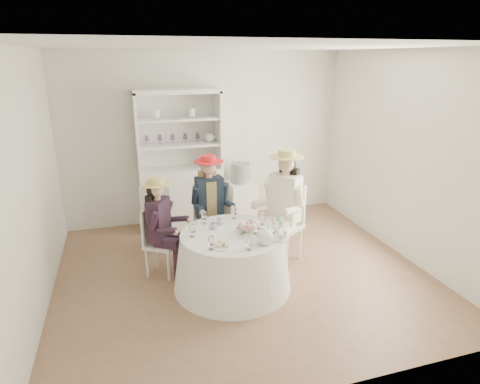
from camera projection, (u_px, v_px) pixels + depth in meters
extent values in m
plane|color=brown|center=(242.00, 273.00, 5.08)|extent=(4.50, 4.50, 0.00)
plane|color=white|center=(243.00, 46.00, 4.21)|extent=(4.50, 4.50, 0.00)
plane|color=silver|center=(206.00, 138.00, 6.46)|extent=(4.50, 0.00, 4.50)
plane|color=silver|center=(326.00, 243.00, 2.83)|extent=(4.50, 0.00, 4.50)
plane|color=silver|center=(29.00, 187.00, 4.03)|extent=(0.00, 4.50, 4.50)
plane|color=silver|center=(406.00, 157.00, 5.26)|extent=(0.00, 4.50, 4.50)
cone|color=white|center=(232.00, 261.00, 4.69)|extent=(1.39, 1.39, 0.66)
cylinder|color=white|center=(232.00, 234.00, 4.58)|extent=(1.19, 1.19, 0.02)
cube|color=silver|center=(182.00, 197.00, 6.38)|extent=(1.36, 0.82, 0.96)
cube|color=silver|center=(177.00, 129.00, 6.24)|extent=(1.23, 0.40, 1.17)
cube|color=silver|center=(177.00, 91.00, 5.86)|extent=(1.36, 0.82, 0.06)
cube|color=silver|center=(137.00, 133.00, 5.87)|extent=(0.18, 0.47, 1.17)
cube|color=silver|center=(218.00, 129.00, 6.21)|extent=(0.18, 0.47, 1.17)
cube|color=silver|center=(179.00, 145.00, 6.11)|extent=(1.26, 0.74, 0.03)
cube|color=silver|center=(178.00, 119.00, 5.98)|extent=(1.26, 0.74, 0.03)
sphere|color=white|center=(210.00, 137.00, 6.21)|extent=(0.15, 0.15, 0.15)
cube|color=silver|center=(240.00, 201.00, 6.61)|extent=(0.48, 0.48, 0.67)
cylinder|color=black|center=(240.00, 173.00, 6.45)|extent=(0.39, 0.39, 0.31)
cube|color=silver|center=(162.00, 244.00, 4.94)|extent=(0.49, 0.49, 0.04)
cylinder|color=silver|center=(168.00, 266.00, 4.84)|extent=(0.03, 0.03, 0.39)
cylinder|color=silver|center=(178.00, 255.00, 5.10)|extent=(0.03, 0.03, 0.39)
cylinder|color=silver|center=(147.00, 263.00, 4.91)|extent=(0.03, 0.03, 0.39)
cylinder|color=silver|center=(157.00, 253.00, 5.18)|extent=(0.03, 0.03, 0.39)
cube|color=silver|center=(148.00, 225.00, 4.91)|extent=(0.20, 0.30, 0.45)
cube|color=black|center=(159.00, 219.00, 4.84)|extent=(0.32, 0.37, 0.52)
cube|color=black|center=(167.00, 243.00, 4.82)|extent=(0.32, 0.26, 0.11)
cylinder|color=black|center=(177.00, 264.00, 4.88)|extent=(0.09, 0.09, 0.41)
cylinder|color=black|center=(154.00, 221.00, 4.65)|extent=(0.17, 0.15, 0.25)
cube|color=black|center=(172.00, 237.00, 4.97)|extent=(0.32, 0.26, 0.11)
cylinder|color=black|center=(182.00, 258.00, 5.02)|extent=(0.09, 0.09, 0.41)
cylinder|color=black|center=(168.00, 210.00, 4.98)|extent=(0.17, 0.15, 0.25)
cylinder|color=#D8A889|center=(157.00, 198.00, 4.75)|extent=(0.08, 0.08, 0.07)
sphere|color=#D8A889|center=(157.00, 190.00, 4.72)|extent=(0.17, 0.17, 0.17)
sphere|color=black|center=(154.00, 191.00, 4.74)|extent=(0.17, 0.17, 0.17)
cube|color=black|center=(152.00, 207.00, 4.81)|extent=(0.17, 0.22, 0.34)
cylinder|color=tan|center=(156.00, 184.00, 4.70)|extent=(0.36, 0.36, 0.01)
cylinder|color=tan|center=(156.00, 181.00, 4.69)|extent=(0.18, 0.18, 0.07)
cube|color=silver|center=(210.00, 223.00, 5.48)|extent=(0.42, 0.42, 0.04)
cylinder|color=silver|center=(203.00, 244.00, 5.36)|extent=(0.04, 0.04, 0.43)
cylinder|color=silver|center=(225.00, 241.00, 5.47)|extent=(0.04, 0.04, 0.43)
cylinder|color=silver|center=(197.00, 235.00, 5.63)|extent=(0.04, 0.04, 0.43)
cylinder|color=silver|center=(218.00, 232.00, 5.74)|extent=(0.04, 0.04, 0.43)
cube|color=silver|center=(206.00, 201.00, 5.55)|extent=(0.37, 0.06, 0.49)
cube|color=#192432|center=(209.00, 198.00, 5.38)|extent=(0.37, 0.23, 0.57)
cube|color=tan|center=(209.00, 198.00, 5.38)|extent=(0.16, 0.23, 0.49)
cube|color=#192432|center=(207.00, 222.00, 5.32)|extent=(0.16, 0.34, 0.12)
cylinder|color=#192432|center=(210.00, 246.00, 5.29)|extent=(0.10, 0.10, 0.45)
cylinder|color=#192432|center=(195.00, 195.00, 5.25)|extent=(0.10, 0.18, 0.27)
cube|color=#192432|center=(219.00, 220.00, 5.38)|extent=(0.16, 0.34, 0.12)
cylinder|color=#192432|center=(223.00, 244.00, 5.35)|extent=(0.10, 0.10, 0.45)
cylinder|color=#192432|center=(225.00, 192.00, 5.40)|extent=(0.10, 0.18, 0.27)
cylinder|color=#D8A889|center=(209.00, 176.00, 5.28)|extent=(0.09, 0.09, 0.08)
sphere|color=#D8A889|center=(209.00, 168.00, 5.25)|extent=(0.19, 0.19, 0.19)
sphere|color=tan|center=(208.00, 168.00, 5.29)|extent=(0.19, 0.19, 0.19)
cube|color=tan|center=(207.00, 184.00, 5.40)|extent=(0.24, 0.10, 0.37)
cylinder|color=red|center=(208.00, 161.00, 5.22)|extent=(0.39, 0.39, 0.01)
cylinder|color=red|center=(208.00, 158.00, 5.21)|extent=(0.20, 0.20, 0.08)
cube|color=silver|center=(283.00, 227.00, 5.26)|extent=(0.60, 0.60, 0.04)
cylinder|color=silver|center=(265.00, 245.00, 5.31)|extent=(0.04, 0.04, 0.47)
cylinder|color=silver|center=(287.00, 252.00, 5.11)|extent=(0.04, 0.04, 0.47)
cylinder|color=silver|center=(278.00, 236.00, 5.56)|extent=(0.04, 0.04, 0.47)
cylinder|color=silver|center=(300.00, 243.00, 5.37)|extent=(0.04, 0.04, 0.47)
cube|color=silver|center=(291.00, 202.00, 5.31)|extent=(0.26, 0.35, 0.53)
cube|color=white|center=(285.00, 198.00, 5.15)|extent=(0.40, 0.44, 0.62)
cube|color=white|center=(272.00, 222.00, 5.19)|extent=(0.38, 0.32, 0.13)
cylinder|color=white|center=(265.00, 248.00, 5.18)|extent=(0.11, 0.11, 0.49)
cylinder|color=white|center=(269.00, 190.00, 5.22)|extent=(0.21, 0.19, 0.29)
cube|color=white|center=(284.00, 226.00, 5.08)|extent=(0.38, 0.32, 0.13)
cylinder|color=white|center=(277.00, 253.00, 5.07)|extent=(0.11, 0.11, 0.49)
cylinder|color=white|center=(299.00, 197.00, 4.96)|extent=(0.21, 0.19, 0.29)
cylinder|color=#D8A889|center=(286.00, 173.00, 5.04)|extent=(0.10, 0.10, 0.09)
sphere|color=#D8A889|center=(286.00, 164.00, 5.00)|extent=(0.20, 0.20, 0.20)
sphere|color=black|center=(288.00, 165.00, 5.04)|extent=(0.20, 0.20, 0.20)
cube|color=black|center=(289.00, 183.00, 5.15)|extent=(0.22, 0.26, 0.41)
cylinder|color=tan|center=(287.00, 157.00, 4.97)|extent=(0.43, 0.43, 0.01)
cylinder|color=tan|center=(287.00, 153.00, 4.96)|extent=(0.21, 0.21, 0.09)
cube|color=silver|center=(157.00, 219.00, 5.58)|extent=(0.46, 0.46, 0.04)
cylinder|color=silver|center=(170.00, 229.00, 5.83)|extent=(0.04, 0.04, 0.45)
cylinder|color=silver|center=(147.00, 230.00, 5.78)|extent=(0.04, 0.04, 0.45)
cylinder|color=silver|center=(170.00, 238.00, 5.52)|extent=(0.04, 0.04, 0.45)
cylinder|color=silver|center=(146.00, 240.00, 5.47)|extent=(0.04, 0.04, 0.45)
cube|color=silver|center=(155.00, 204.00, 5.32)|extent=(0.39, 0.08, 0.51)
imported|color=white|center=(213.00, 226.00, 4.69)|extent=(0.10, 0.10, 0.06)
imported|color=white|center=(219.00, 222.00, 4.81)|extent=(0.09, 0.09, 0.07)
imported|color=white|center=(250.00, 224.00, 4.75)|extent=(0.10, 0.10, 0.06)
imported|color=white|center=(248.00, 229.00, 4.64)|extent=(0.22, 0.22, 0.05)
sphere|color=pink|center=(255.00, 226.00, 4.54)|extent=(0.08, 0.08, 0.08)
sphere|color=white|center=(252.00, 224.00, 4.58)|extent=(0.08, 0.08, 0.08)
sphere|color=pink|center=(249.00, 224.00, 4.59)|extent=(0.08, 0.08, 0.08)
sphere|color=white|center=(245.00, 225.00, 4.57)|extent=(0.08, 0.08, 0.08)
sphere|color=pink|center=(243.00, 226.00, 4.53)|extent=(0.08, 0.08, 0.08)
sphere|color=white|center=(245.00, 228.00, 4.49)|extent=(0.08, 0.08, 0.08)
sphere|color=pink|center=(248.00, 229.00, 4.46)|extent=(0.08, 0.08, 0.08)
sphere|color=white|center=(252.00, 228.00, 4.47)|extent=(0.08, 0.08, 0.08)
sphere|color=pink|center=(255.00, 227.00, 4.50)|extent=(0.08, 0.08, 0.08)
sphere|color=white|center=(265.00, 237.00, 4.30)|extent=(0.18, 0.18, 0.18)
cylinder|color=white|center=(274.00, 235.00, 4.33)|extent=(0.11, 0.03, 0.09)
cylinder|color=white|center=(265.00, 229.00, 4.27)|extent=(0.04, 0.04, 0.02)
cylinder|color=white|center=(223.00, 246.00, 4.27)|extent=(0.27, 0.27, 0.01)
cube|color=beige|center=(219.00, 245.00, 4.23)|extent=(0.06, 0.04, 0.03)
cube|color=beige|center=(223.00, 243.00, 4.26)|extent=(0.07, 0.06, 0.03)
cube|color=beige|center=(228.00, 242.00, 4.29)|extent=(0.07, 0.07, 0.03)
cube|color=beige|center=(221.00, 241.00, 4.29)|extent=(0.07, 0.07, 0.03)
cube|color=beige|center=(227.00, 245.00, 4.23)|extent=(0.07, 0.07, 0.03)
cylinder|color=white|center=(278.00, 238.00, 4.46)|extent=(0.25, 0.25, 0.01)
cylinder|color=white|center=(278.00, 231.00, 4.43)|extent=(0.02, 0.02, 0.16)
cylinder|color=white|center=(279.00, 225.00, 4.41)|extent=(0.18, 0.18, 0.01)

